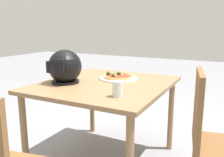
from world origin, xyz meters
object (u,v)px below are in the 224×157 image
object	(u,v)px
motorcycle_helmet	(65,67)
drinking_glass	(118,89)
dining_table	(105,92)
chair_side	(213,136)
pizza	(118,76)

from	to	relation	value
motorcycle_helmet	drinking_glass	bearing A→B (deg)	163.42
drinking_glass	dining_table	bearing A→B (deg)	-49.53
dining_table	motorcycle_helmet	bearing A→B (deg)	27.64
dining_table	drinking_glass	xyz separation A→B (m)	(-0.27, 0.32, 0.13)
chair_side	drinking_glass	bearing A→B (deg)	10.36
dining_table	chair_side	world-z (taller)	chair_side
motorcycle_helmet	drinking_glass	size ratio (longest dim) A/B	2.61
motorcycle_helmet	drinking_glass	xyz separation A→B (m)	(-0.55, 0.17, -0.08)
pizza	drinking_glass	world-z (taller)	drinking_glass
dining_table	pizza	distance (m)	0.21
dining_table	motorcycle_helmet	xyz separation A→B (m)	(0.29, 0.15, 0.21)
motorcycle_helmet	chair_side	distance (m)	1.19
dining_table	chair_side	bearing A→B (deg)	166.35
pizza	drinking_glass	bearing A→B (deg)	115.82
pizza	chair_side	size ratio (longest dim) A/B	0.29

